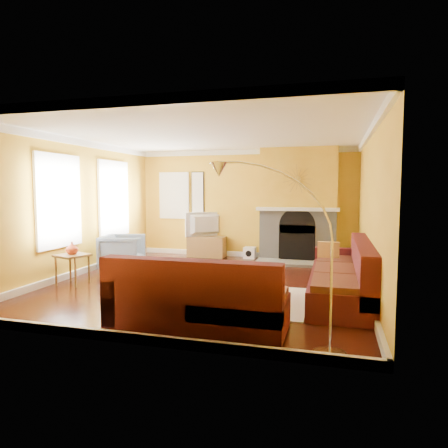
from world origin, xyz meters
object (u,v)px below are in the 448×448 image
(side_table, at_px, (73,269))
(arc_lamp, at_px, (278,259))
(media_console, at_px, (207,247))
(armchair, at_px, (123,253))
(sectional_sofa, at_px, (261,271))
(coffee_table, at_px, (248,288))

(side_table, bearing_deg, arc_lamp, -27.04)
(media_console, height_order, armchair, armchair)
(media_console, height_order, side_table, side_table)
(media_console, xyz_separation_m, side_table, (-1.42, -3.47, 0.01))
(sectional_sofa, relative_size, armchair, 4.42)
(arc_lamp, bearing_deg, media_console, 114.94)
(media_console, relative_size, side_table, 1.72)
(armchair, height_order, side_table, armchair)
(media_console, bearing_deg, armchair, -119.20)
(sectional_sofa, xyz_separation_m, armchair, (-3.22, 1.45, -0.07))
(sectional_sofa, distance_m, media_console, 4.11)
(media_console, bearing_deg, arc_lamp, -65.06)
(coffee_table, height_order, side_table, side_table)
(sectional_sofa, distance_m, arc_lamp, 2.07)
(coffee_table, distance_m, media_console, 4.03)
(media_console, xyz_separation_m, arc_lamp, (2.56, -5.49, 0.74))
(coffee_table, relative_size, side_table, 1.61)
(armchair, bearing_deg, coffee_table, -129.43)
(armchair, bearing_deg, media_console, -42.79)
(media_console, distance_m, side_table, 3.75)
(side_table, distance_m, arc_lamp, 4.52)
(sectional_sofa, xyz_separation_m, arc_lamp, (0.52, -1.93, 0.55))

